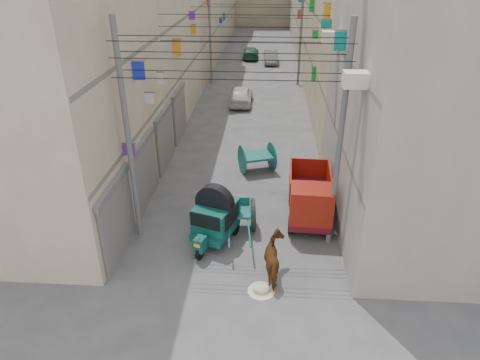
# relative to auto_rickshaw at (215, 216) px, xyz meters

# --- Properties ---
(shutters_left) EXTENTS (0.18, 14.40, 2.88)m
(shutters_left) POSITION_rel_auto_rickshaw_xyz_m (-3.27, 4.54, 0.46)
(shutters_left) COLOR #4D4E52
(shutters_left) RESTS_ON ground
(signboards) EXTENTS (8.22, 40.52, 5.67)m
(signboards) POSITION_rel_auto_rickshaw_xyz_m (0.64, 15.82, 2.40)
(signboards) COLOR #0C847A
(signboards) RESTS_ON ground
(ac_units) EXTENTS (0.70, 6.55, 3.35)m
(ac_units) POSITION_rel_auto_rickshaw_xyz_m (4.30, 1.83, 6.40)
(ac_units) COLOR beige
(ac_units) RESTS_ON ground
(utility_poles) EXTENTS (7.40, 22.20, 8.00)m
(utility_poles) POSITION_rel_auto_rickshaw_xyz_m (0.65, 11.17, 2.97)
(utility_poles) COLOR #59595C
(utility_poles) RESTS_ON ground
(overhead_cables) EXTENTS (7.40, 22.52, 1.12)m
(overhead_cables) POSITION_rel_auto_rickshaw_xyz_m (0.65, 8.57, 5.73)
(overhead_cables) COLOR black
(overhead_cables) RESTS_ON ground
(auto_rickshaw) EXTENTS (1.94, 2.59, 1.76)m
(auto_rickshaw) POSITION_rel_auto_rickshaw_xyz_m (0.00, 0.00, 0.00)
(auto_rickshaw) COLOR black
(auto_rickshaw) RESTS_ON ground
(tonga_cart) EXTENTS (1.46, 2.94, 1.28)m
(tonga_cart) POSITION_rel_auto_rickshaw_xyz_m (0.78, 0.74, -0.37)
(tonga_cart) COLOR black
(tonga_cart) RESTS_ON ground
(mini_truck) EXTENTS (1.78, 3.69, 2.03)m
(mini_truck) POSITION_rel_auto_rickshaw_xyz_m (3.58, 1.39, -0.06)
(mini_truck) COLOR black
(mini_truck) RESTS_ON ground
(second_cart) EXTENTS (1.98, 1.87, 1.42)m
(second_cart) POSITION_rel_auto_rickshaw_xyz_m (1.37, 5.90, -0.28)
(second_cart) COLOR #13564E
(second_cart) RESTS_ON ground
(feed_sack) EXTENTS (0.55, 0.44, 0.27)m
(feed_sack) POSITION_rel_auto_rickshaw_xyz_m (1.78, -2.72, -0.90)
(feed_sack) COLOR beige
(feed_sack) RESTS_ON ground
(horse) EXTENTS (1.00, 1.80, 1.44)m
(horse) POSITION_rel_auto_rickshaw_xyz_m (2.24, -2.01, -0.31)
(horse) COLOR maroon
(horse) RESTS_ON ground
(distant_car_white) EXTENTS (1.60, 3.88, 1.32)m
(distant_car_white) POSITION_rel_auto_rickshaw_xyz_m (-0.12, 16.69, -0.38)
(distant_car_white) COLOR silver
(distant_car_white) RESTS_ON ground
(distant_car_grey) EXTENTS (1.49, 3.87, 1.26)m
(distant_car_grey) POSITION_rel_auto_rickshaw_xyz_m (1.97, 30.08, -0.41)
(distant_car_grey) COLOR #5B605E
(distant_car_grey) RESTS_ON ground
(distant_car_green) EXTENTS (1.61, 3.92, 1.14)m
(distant_car_green) POSITION_rel_auto_rickshaw_xyz_m (-0.11, 32.19, -0.47)
(distant_car_green) COLOR #1B4F38
(distant_car_green) RESTS_ON ground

